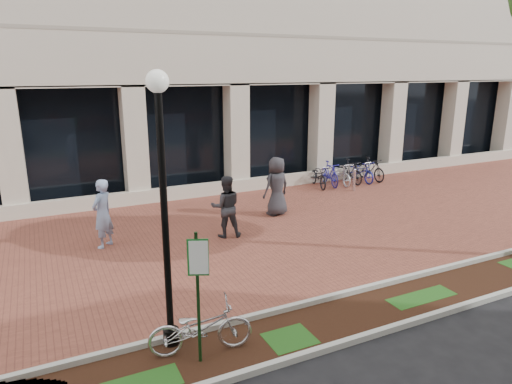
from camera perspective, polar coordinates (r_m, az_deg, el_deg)
name	(u,v)px	position (r m, az deg, el deg)	size (l,w,h in m)	color
ground	(241,234)	(13.64, -1.85, -5.27)	(120.00, 120.00, 0.00)	black
brick_plaza	(241,234)	(13.63, -1.85, -5.25)	(40.00, 9.00, 0.01)	brown
planting_strip	(350,317)	(9.52, 11.62, -15.04)	(40.00, 1.50, 0.01)	black
curb_plaza_side	(328,298)	(10.02, 8.99, -12.94)	(40.00, 0.12, 0.12)	#AFB1A6
curb_street_side	(375,333)	(9.00, 14.64, -16.74)	(40.00, 0.12, 0.12)	#AFB1A6
parking_sign	(198,281)	(7.44, -7.28, -11.02)	(0.34, 0.07, 2.30)	#143815
lamppost	(164,200)	(7.59, -11.46, -1.03)	(0.36, 0.36, 4.74)	black
locked_bicycle	(201,328)	(8.17, -6.95, -16.50)	(0.62, 1.79, 0.94)	silver
pedestrian_left	(103,214)	(13.05, -18.63, -2.59)	(0.70, 0.46, 1.91)	#8AA3CE
pedestrian_mid	(226,207)	(13.19, -3.79, -1.84)	(0.88, 0.69, 1.82)	#2B2B30
pedestrian_right	(277,186)	(15.15, 2.60, 0.71)	(0.96, 0.63, 1.97)	#2D2C31
bollard	(354,180)	(18.70, 12.19, 1.51)	(0.12, 0.12, 0.92)	silver
bike_rack_cluster	(345,173)	(19.87, 11.09, 2.40)	(3.51, 1.84, 1.02)	black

